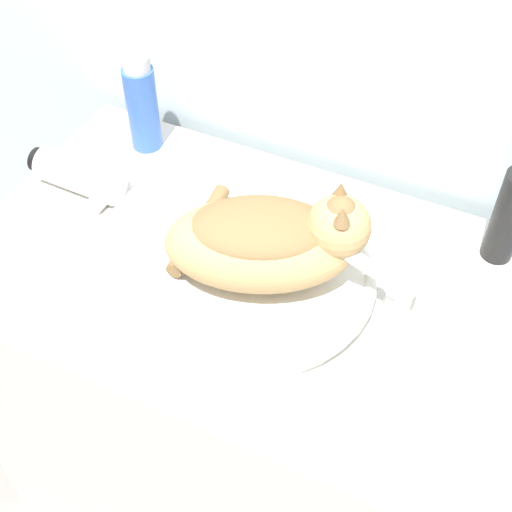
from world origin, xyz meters
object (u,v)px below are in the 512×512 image
Objects in this scene: hair_dryer at (81,176)px; hairspray_can_black at (510,215)px; shampoo_bottle_tall at (142,104)px; cat at (269,239)px; faucet at (394,282)px.

hairspray_can_black is at bearing -165.72° from hair_dryer.
hair_dryer is at bearing -167.48° from hairspray_can_black.
shampoo_bottle_tall is 1.07× the size of hair_dryer.
shampoo_bottle_tall is 0.71m from hairspray_can_black.
hairspray_can_black is (0.71, 0.00, -0.00)m from shampoo_bottle_tall.
hair_dryer is (-0.04, -0.17, -0.07)m from shampoo_bottle_tall.
shampoo_bottle_tall is at bearing 124.55° from cat.
faucet is (0.20, 0.03, -0.04)m from cat.
hairspray_can_black is at bearing 12.21° from cat.
hairspray_can_black is at bearing 0.00° from shampoo_bottle_tall.
cat is at bearing -144.45° from hairspray_can_black.
faucet is at bearing 178.19° from hair_dryer.
cat reaches higher than faucet.
hairspray_can_black is 0.78m from hair_dryer.
shampoo_bottle_tall is 0.19m from hair_dryer.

